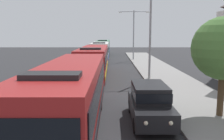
# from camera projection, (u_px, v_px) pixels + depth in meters

# --- Properties ---
(bus_lead) EXTENTS (2.58, 11.37, 3.21)m
(bus_lead) POSITION_uv_depth(u_px,v_px,m) (71.00, 94.00, 10.89)
(bus_lead) COLOR maroon
(bus_lead) RESTS_ON ground_plane
(bus_second_in_line) EXTENTS (2.58, 12.18, 3.21)m
(bus_second_in_line) POSITION_uv_depth(u_px,v_px,m) (93.00, 61.00, 24.56)
(bus_second_in_line) COLOR maroon
(bus_second_in_line) RESTS_ON ground_plane
(bus_middle) EXTENTS (2.58, 10.90, 3.21)m
(bus_middle) POSITION_uv_depth(u_px,v_px,m) (100.00, 51.00, 37.87)
(bus_middle) COLOR silver
(bus_middle) RESTS_ON ground_plane
(bus_fourth_in_line) EXTENTS (2.58, 10.98, 3.21)m
(bus_fourth_in_line) POSITION_uv_depth(u_px,v_px,m) (103.00, 47.00, 50.75)
(bus_fourth_in_line) COLOR #33724C
(bus_fourth_in_line) RESTS_ON ground_plane
(white_suv) EXTENTS (1.86, 4.73, 1.90)m
(white_suv) POSITION_uv_depth(u_px,v_px,m) (149.00, 101.00, 12.19)
(white_suv) COLOR black
(white_suv) RESTS_ON ground_plane
(streetlamp_mid) EXTENTS (5.22, 0.28, 8.41)m
(streetlamp_mid) POSITION_uv_depth(u_px,v_px,m) (150.00, 25.00, 22.70)
(streetlamp_mid) COLOR gray
(streetlamp_mid) RESTS_ON sidewalk
(streetlamp_far) EXTENTS (5.03, 0.28, 8.04)m
(streetlamp_far) POSITION_uv_depth(u_px,v_px,m) (133.00, 30.00, 40.32)
(streetlamp_far) COLOR gray
(streetlamp_far) RESTS_ON sidewalk
(roadside_tree) EXTENTS (3.21, 3.21, 5.11)m
(roadside_tree) POSITION_uv_depth(u_px,v_px,m) (223.00, 49.00, 12.29)
(roadside_tree) COLOR #4C3823
(roadside_tree) RESTS_ON sidewalk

